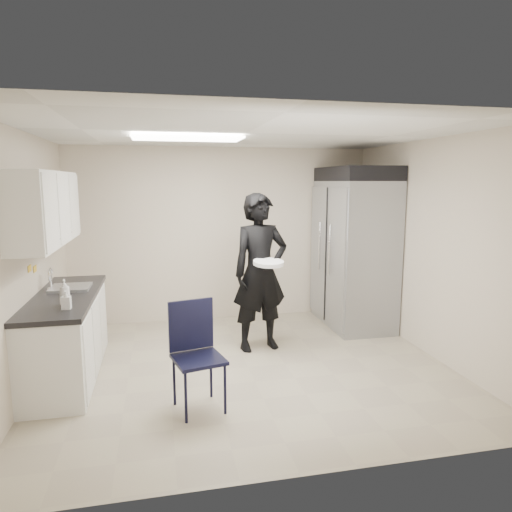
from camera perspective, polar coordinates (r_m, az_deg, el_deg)
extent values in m
plane|color=tan|center=(5.36, -1.02, -13.73)|extent=(4.50, 4.50, 0.00)
plane|color=silver|center=(4.96, -1.11, 15.13)|extent=(4.50, 4.50, 0.00)
plane|color=#C2B4A0|center=(6.95, -4.23, 2.70)|extent=(4.50, 0.00, 4.50)
plane|color=#C2B4A0|center=(5.08, -26.86, -0.74)|extent=(0.00, 4.00, 4.00)
plane|color=#C2B4A0|center=(5.85, 21.11, 0.85)|extent=(0.00, 4.00, 4.00)
cube|color=white|center=(5.27, -8.60, 14.36)|extent=(1.20, 0.60, 0.02)
cube|color=silver|center=(5.40, -22.52, -9.40)|extent=(0.60, 1.90, 0.86)
cube|color=black|center=(5.28, -22.83, -4.70)|extent=(0.64, 1.95, 0.05)
cube|color=gray|center=(5.52, -22.14, -4.23)|extent=(0.42, 0.40, 0.14)
cylinder|color=silver|center=(5.53, -24.28, -2.76)|extent=(0.02, 0.02, 0.24)
cube|color=silver|center=(5.17, -24.85, 5.44)|extent=(0.35, 1.80, 0.75)
cube|color=black|center=(6.32, -23.05, 4.24)|extent=(0.22, 0.30, 0.35)
cube|color=yellow|center=(5.18, -26.45, -1.42)|extent=(0.00, 0.12, 0.07)
cube|color=yellow|center=(5.38, -25.91, -1.45)|extent=(0.00, 0.12, 0.07)
cube|color=gray|center=(6.80, 12.14, 0.23)|extent=(0.80, 1.35, 2.10)
cube|color=black|center=(6.71, 12.48, 9.97)|extent=(0.80, 1.35, 0.20)
cube|color=black|center=(4.31, -7.19, -12.70)|extent=(0.52, 0.52, 0.97)
imported|color=black|center=(5.66, 0.53, -2.07)|extent=(0.80, 0.60, 1.96)
cylinder|color=white|center=(5.41, 1.58, -0.86)|extent=(0.43, 0.43, 0.05)
imported|color=white|center=(4.77, -22.80, -4.22)|extent=(0.11, 0.11, 0.26)
imported|color=#B8BAC5|center=(4.65, -22.65, -5.07)|extent=(0.08, 0.08, 0.18)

